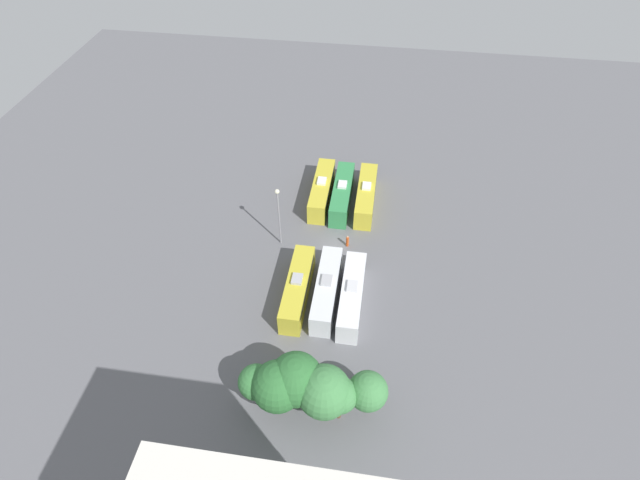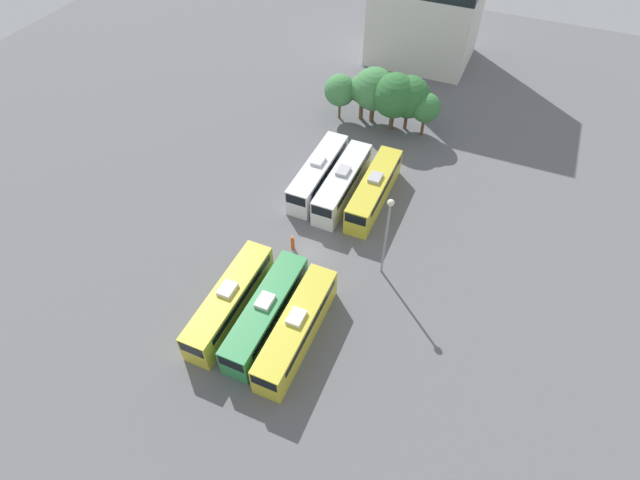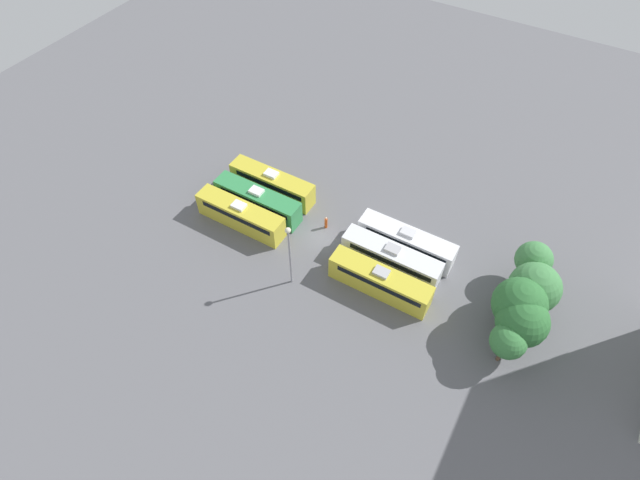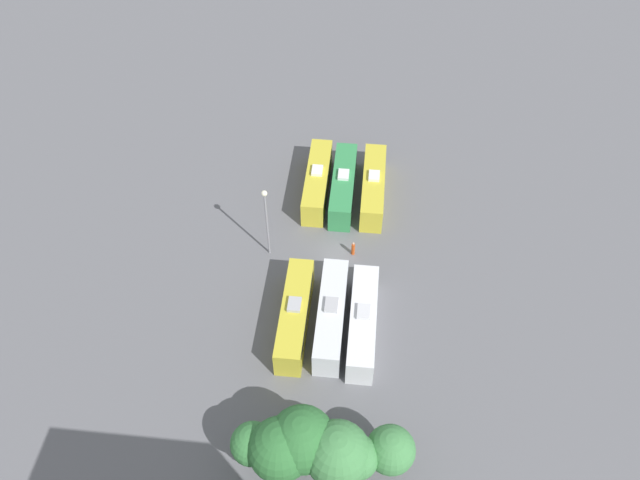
{
  "view_description": "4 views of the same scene",
  "coord_description": "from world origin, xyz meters",
  "views": [
    {
      "loc": [
        -4.77,
        45.83,
        46.57
      ],
      "look_at": [
        1.76,
        1.61,
        2.39
      ],
      "focal_mm": 28.0,
      "sensor_mm": 36.0,
      "label": 1
    },
    {
      "loc": [
        13.54,
        -28.74,
        35.91
      ],
      "look_at": [
        1.3,
        -0.35,
        2.52
      ],
      "focal_mm": 28.0,
      "sensor_mm": 36.0,
      "label": 2
    },
    {
      "loc": [
        32.56,
        18.95,
        45.28
      ],
      "look_at": [
        1.76,
        0.87,
        1.78
      ],
      "focal_mm": 28.0,
      "sensor_mm": 36.0,
      "label": 3
    },
    {
      "loc": [
        -2.43,
        42.26,
        49.94
      ],
      "look_at": [
        1.92,
        -0.59,
        1.42
      ],
      "focal_mm": 35.0,
      "sensor_mm": 36.0,
      "label": 4
    }
  ],
  "objects": [
    {
      "name": "bus_0",
      "position": [
        -3.24,
        -8.97,
        1.69
      ],
      "size": [
        2.46,
        11.28,
        3.43
      ],
      "color": "gold",
      "rests_on": "ground_plane"
    },
    {
      "name": "bus_4",
      "position": [
        -0.09,
        8.89,
        1.69
      ],
      "size": [
        2.46,
        11.28,
        3.43
      ],
      "color": "silver",
      "rests_on": "ground_plane"
    },
    {
      "name": "worker_person",
      "position": [
        -1.58,
        -0.27,
        0.81
      ],
      "size": [
        0.36,
        0.36,
        1.74
      ],
      "color": "#CC4C19",
      "rests_on": "ground_plane"
    },
    {
      "name": "tree_5",
      "position": [
        4.77,
        22.84,
        3.74
      ],
      "size": [
        3.45,
        3.45,
        5.48
      ],
      "color": "brown",
      "rests_on": "ground_plane"
    },
    {
      "name": "bus_3",
      "position": [
        -3.08,
        9.36,
        1.69
      ],
      "size": [
        2.46,
        11.28,
        3.43
      ],
      "color": "white",
      "rests_on": "ground_plane"
    },
    {
      "name": "tree_1",
      "position": [
        -3.25,
        23.23,
        4.08
      ],
      "size": [
        3.45,
        3.45,
        5.86
      ],
      "color": "brown",
      "rests_on": "ground_plane"
    },
    {
      "name": "tree_2",
      "position": [
        -1.83,
        23.25,
        4.41
      ],
      "size": [
        5.11,
        5.11,
        6.99
      ],
      "color": "brown",
      "rests_on": "ground_plane"
    },
    {
      "name": "tree_4",
      "position": [
        2.52,
        23.3,
        4.36
      ],
      "size": [
        4.94,
        4.94,
        6.84
      ],
      "color": "brown",
      "rests_on": "ground_plane"
    },
    {
      "name": "ground_plane",
      "position": [
        0.0,
        0.0,
        0.0
      ],
      "size": [
        124.93,
        124.93,
        0.0
      ],
      "primitive_type": "plane",
      "color": "slate"
    },
    {
      "name": "bus_5",
      "position": [
        3.3,
        9.19,
        1.69
      ],
      "size": [
        2.46,
        11.28,
        3.43
      ],
      "color": "gold",
      "rests_on": "ground_plane"
    },
    {
      "name": "tree_0",
      "position": [
        -5.81,
        22.29,
        3.84
      ],
      "size": [
        3.85,
        3.85,
        5.78
      ],
      "color": "brown",
      "rests_on": "ground_plane"
    },
    {
      "name": "light_pole",
      "position": [
        7.15,
        0.44,
        5.95
      ],
      "size": [
        0.6,
        0.6,
        8.95
      ],
      "color": "gray",
      "rests_on": "ground_plane"
    },
    {
      "name": "tree_3",
      "position": [
        0.96,
        22.49,
        4.62
      ],
      "size": [
        5.23,
        5.23,
        7.25
      ],
      "color": "brown",
      "rests_on": "ground_plane"
    },
    {
      "name": "bus_2",
      "position": [
        3.11,
        -9.21,
        1.69
      ],
      "size": [
        2.46,
        11.28,
        3.43
      ],
      "color": "gold",
      "rests_on": "ground_plane"
    },
    {
      "name": "bus_1",
      "position": [
        0.14,
        -8.81,
        1.69
      ],
      "size": [
        2.46,
        11.28,
        3.43
      ],
      "color": "#338C4C",
      "rests_on": "ground_plane"
    }
  ]
}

